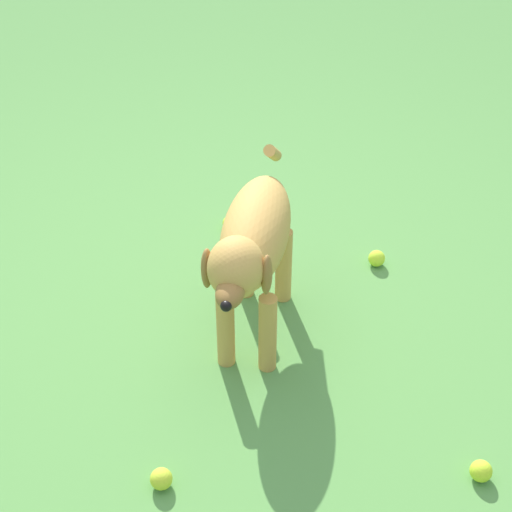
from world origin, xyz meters
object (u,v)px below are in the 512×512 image
at_px(dog, 253,243).
at_px(tennis_ball_3, 481,471).
at_px(tennis_ball_0, 230,223).
at_px(tennis_ball_1, 377,258).
at_px(tennis_ball_2, 161,479).

height_order(dog, tennis_ball_3, dog).
relative_size(dog, tennis_ball_0, 13.66).
xyz_separation_m(dog, tennis_ball_1, (0.53, 0.35, -0.38)).
relative_size(dog, tennis_ball_1, 13.66).
xyz_separation_m(dog, tennis_ball_0, (-0.01, 0.67, -0.38)).
bearing_deg(tennis_ball_3, tennis_ball_2, 174.43).
distance_m(dog, tennis_ball_3, 0.97).
height_order(dog, tennis_ball_2, dog).
xyz_separation_m(tennis_ball_0, tennis_ball_1, (0.55, -0.31, 0.00)).
distance_m(tennis_ball_1, tennis_ball_2, 1.29).
bearing_deg(tennis_ball_0, tennis_ball_2, -104.70).
xyz_separation_m(tennis_ball_0, tennis_ball_3, (0.60, -1.34, 0.00)).
height_order(dog, tennis_ball_0, dog).
height_order(tennis_ball_1, tennis_ball_2, same).
distance_m(dog, tennis_ball_1, 0.75).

